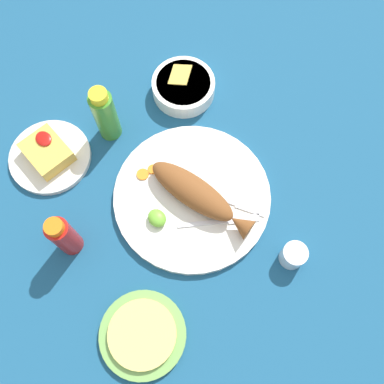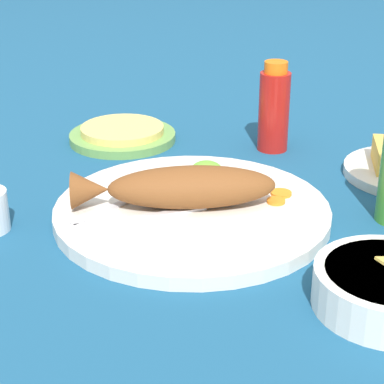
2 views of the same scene
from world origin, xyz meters
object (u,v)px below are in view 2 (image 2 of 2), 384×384
(main_plate, at_px, (192,212))
(hot_sauce_bottle_red, at_px, (274,109))
(tortilla_plate, at_px, (123,137))
(fork_near, at_px, (127,220))
(fried_fish, at_px, (180,187))
(fork_far, at_px, (119,204))

(main_plate, bearing_deg, hot_sauce_bottle_red, 70.69)
(hot_sauce_bottle_red, xyz_separation_m, tortilla_plate, (-0.25, 0.00, -0.06))
(hot_sauce_bottle_red, bearing_deg, fork_near, -117.40)
(fried_fish, xyz_separation_m, tortilla_plate, (-0.14, 0.28, -0.04))
(fried_fish, bearing_deg, fork_near, -150.47)
(fork_far, height_order, hot_sauce_bottle_red, hot_sauce_bottle_red)
(fork_near, height_order, fork_far, same)
(fork_far, relative_size, tortilla_plate, 0.88)
(fried_fish, bearing_deg, hot_sauce_bottle_red, 56.23)
(fork_near, distance_m, tortilla_plate, 0.34)
(fork_near, xyz_separation_m, fork_far, (-0.02, 0.04, 0.00))
(fried_fish, xyz_separation_m, fork_far, (-0.08, -0.01, -0.03))
(tortilla_plate, bearing_deg, fork_far, -77.62)
(fork_far, bearing_deg, tortilla_plate, -131.95)
(fork_near, height_order, hot_sauce_bottle_red, hot_sauce_bottle_red)
(main_plate, distance_m, fork_near, 0.09)
(fried_fish, height_order, fork_near, fried_fish)
(hot_sauce_bottle_red, distance_m, tortilla_plate, 0.26)
(fork_near, relative_size, tortilla_plate, 0.94)
(hot_sauce_bottle_red, bearing_deg, tortilla_plate, 178.94)
(tortilla_plate, bearing_deg, hot_sauce_bottle_red, -1.06)
(fork_far, bearing_deg, hot_sauce_bottle_red, -178.07)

